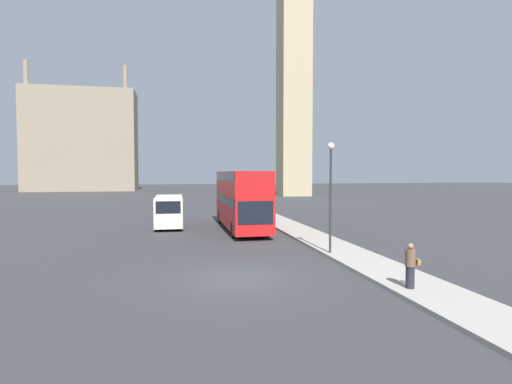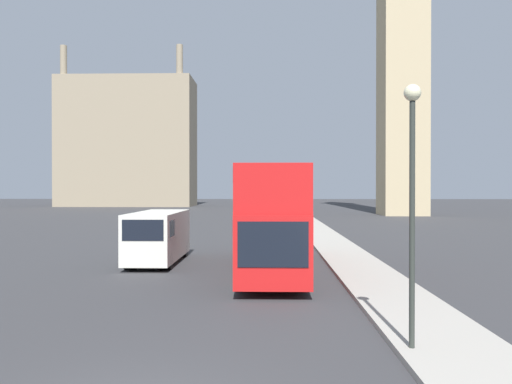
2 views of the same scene
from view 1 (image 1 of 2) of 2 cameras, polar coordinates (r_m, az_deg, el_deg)
The scene contains 8 objects.
ground_plane at distance 16.34m, azimuth -2.91°, elevation -12.12°, with size 300.00×300.00×0.00m, color #333335.
sidewalk_strip at distance 18.30m, azimuth 17.27°, elevation -10.40°, with size 2.55×120.00×0.15m.
clock_tower at distance 82.79m, azimuth 5.48°, elevation 24.91°, with size 6.00×6.17×69.45m.
building_block_distant at distance 107.02m, azimuth -23.58°, elevation 6.75°, with size 25.42×10.12×29.92m.
red_double_decker_bus at distance 30.03m, azimuth -2.19°, elevation -0.70°, with size 2.55×11.50×4.33m.
white_van at distance 31.81m, azimuth -12.33°, elevation -2.62°, with size 2.07×5.91×2.40m.
pedestrian at distance 15.17m, azimuth 21.20°, elevation -9.79°, with size 0.51×0.35×1.59m.
street_lamp at distance 20.46m, azimuth 10.62°, elevation 1.65°, with size 0.36×0.36×5.58m.
Camera 1 is at (-2.30, -15.64, 4.15)m, focal length 28.00 mm.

